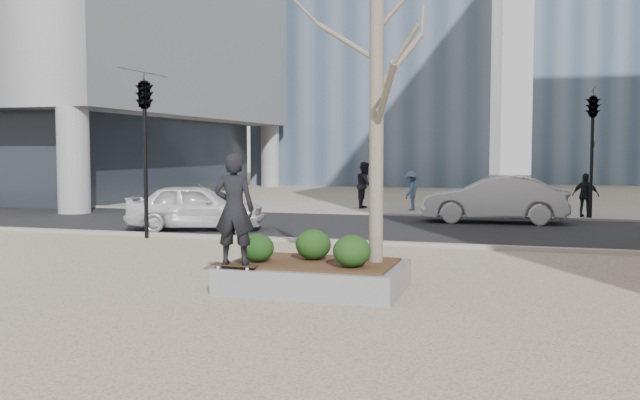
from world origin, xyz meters
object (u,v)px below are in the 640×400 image
(skateboarder, at_px, (234,209))
(police_car, at_px, (196,207))
(skateboard, at_px, (235,267))
(planter, at_px, (315,277))

(skateboarder, xyz_separation_m, police_car, (-4.92, 8.51, -0.72))
(skateboarder, bearing_deg, skateboard, 82.92)
(planter, relative_size, police_car, 0.74)
(planter, xyz_separation_m, skateboarder, (-1.10, -0.88, 1.21))
(planter, height_order, skateboarder, skateboarder)
(skateboarder, height_order, police_car, skateboarder)
(planter, bearing_deg, skateboard, -141.34)
(planter, bearing_deg, police_car, 128.24)
(planter, height_order, police_car, police_car)
(planter, distance_m, skateboarder, 1.86)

